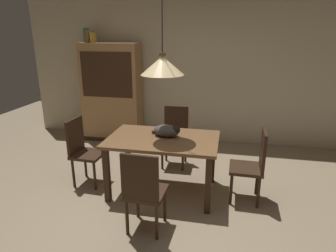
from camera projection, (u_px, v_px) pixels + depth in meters
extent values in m
plane|color=#998466|center=(157.00, 213.00, 3.46)|extent=(10.00, 10.00, 0.00)
cube|color=beige|center=(190.00, 65.00, 5.49)|extent=(6.40, 0.10, 2.90)
cube|color=brown|center=(163.00, 140.00, 3.74)|extent=(1.40, 0.90, 0.04)
cube|color=#382316|center=(107.00, 175.00, 3.61)|extent=(0.07, 0.07, 0.71)
cube|color=#382316|center=(208.00, 186.00, 3.37)|extent=(0.07, 0.07, 0.71)
cube|color=#382316|center=(128.00, 151.00, 4.34)|extent=(0.07, 0.07, 0.71)
cube|color=#382316|center=(212.00, 158.00, 4.09)|extent=(0.07, 0.07, 0.71)
cube|color=#382316|center=(88.00, 155.00, 4.03)|extent=(0.42, 0.42, 0.04)
cube|color=#322014|center=(75.00, 136.00, 4.00)|extent=(0.05, 0.38, 0.48)
cylinder|color=#382316|center=(95.00, 176.00, 3.92)|extent=(0.04, 0.04, 0.41)
cylinder|color=#382316|center=(105.00, 166.00, 4.21)|extent=(0.04, 0.04, 0.41)
cylinder|color=#382316|center=(73.00, 173.00, 3.99)|extent=(0.04, 0.04, 0.41)
cylinder|color=#382316|center=(85.00, 163.00, 4.29)|extent=(0.04, 0.04, 0.41)
cube|color=#382316|center=(246.00, 168.00, 3.62)|extent=(0.41, 0.41, 0.04)
cube|color=#322014|center=(263.00, 150.00, 3.50)|extent=(0.04, 0.38, 0.48)
cylinder|color=#382316|center=(232.00, 177.00, 3.87)|extent=(0.04, 0.04, 0.41)
cylinder|color=#382316|center=(231.00, 189.00, 3.58)|extent=(0.04, 0.04, 0.41)
cylinder|color=#382316|center=(257.00, 180.00, 3.80)|extent=(0.04, 0.04, 0.41)
cylinder|color=#382316|center=(258.00, 193.00, 3.51)|extent=(0.04, 0.04, 0.41)
cube|color=#382316|center=(146.00, 192.00, 3.08)|extent=(0.42, 0.42, 0.04)
cube|color=#322014|center=(140.00, 178.00, 2.84)|extent=(0.38, 0.05, 0.48)
cylinder|color=#382316|center=(165.00, 205.00, 3.26)|extent=(0.04, 0.04, 0.41)
cylinder|color=#382316|center=(138.00, 201.00, 3.34)|extent=(0.04, 0.04, 0.41)
cylinder|color=#382316|center=(157.00, 222.00, 2.96)|extent=(0.04, 0.04, 0.41)
cylinder|color=#382316|center=(127.00, 217.00, 3.04)|extent=(0.04, 0.04, 0.41)
cube|color=#382316|center=(174.00, 140.00, 4.57)|extent=(0.41, 0.41, 0.04)
cube|color=#322014|center=(176.00, 121.00, 4.66)|extent=(0.38, 0.04, 0.48)
cylinder|color=#382316|center=(162.00, 157.00, 4.52)|extent=(0.04, 0.04, 0.41)
cylinder|color=#382316|center=(183.00, 158.00, 4.46)|extent=(0.04, 0.04, 0.41)
cylinder|color=#382316|center=(166.00, 149.00, 4.82)|extent=(0.04, 0.04, 0.41)
cylinder|color=#382316|center=(186.00, 150.00, 4.76)|extent=(0.04, 0.04, 0.41)
ellipsoid|color=#4C4742|center=(166.00, 131.00, 3.77)|extent=(0.37, 0.27, 0.15)
sphere|color=black|center=(176.00, 130.00, 3.72)|extent=(0.11, 0.11, 0.11)
cylinder|color=black|center=(159.00, 132.00, 3.87)|extent=(0.18, 0.04, 0.04)
cone|color=beige|center=(162.00, 65.00, 3.45)|extent=(0.52, 0.52, 0.22)
cylinder|color=#513D23|center=(162.00, 54.00, 3.41)|extent=(0.08, 0.08, 0.04)
cylinder|color=black|center=(162.00, 4.00, 3.25)|extent=(0.01, 0.01, 1.04)
cube|color=#A87A4C|center=(112.00, 93.00, 5.62)|extent=(1.10, 0.44, 1.85)
cube|color=#382316|center=(106.00, 75.00, 5.30)|extent=(0.97, 0.01, 0.81)
cube|color=#382316|center=(115.00, 136.00, 5.89)|extent=(1.12, 0.45, 0.08)
cube|color=#427A4C|center=(87.00, 35.00, 5.39)|extent=(0.03, 0.20, 0.26)
cube|color=brown|center=(90.00, 36.00, 5.38)|extent=(0.06, 0.24, 0.22)
cube|color=gold|center=(93.00, 37.00, 5.37)|extent=(0.04, 0.20, 0.18)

